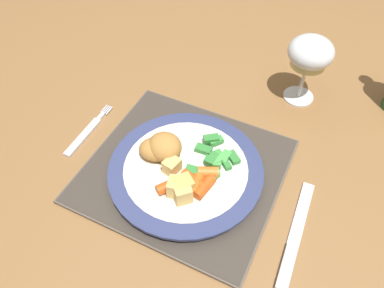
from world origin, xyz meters
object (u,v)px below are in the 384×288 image
object	(u,v)px
fork	(86,133)
wine_glass	(310,55)
dinner_plate	(186,171)
table_knife	(293,242)
dining_table	(220,111)

from	to	relation	value
fork	wine_glass	world-z (taller)	wine_glass
dinner_plate	table_knife	world-z (taller)	dinner_plate
dinner_plate	fork	size ratio (longest dim) A/B	1.85
dinner_plate	fork	xyz separation A→B (m)	(-0.21, 0.01, -0.01)
table_knife	wine_glass	size ratio (longest dim) A/B	1.37
fork	table_knife	bearing A→B (deg)	-6.22
dining_table	wine_glass	bearing A→B (deg)	11.63
table_knife	fork	bearing A→B (deg)	173.78
wine_glass	dinner_plate	bearing A→B (deg)	-112.84
dinner_plate	dining_table	bearing A→B (deg)	98.73
dining_table	dinner_plate	bearing A→B (deg)	-81.27
table_knife	wine_glass	bearing A→B (deg)	104.20
dinner_plate	fork	world-z (taller)	dinner_plate
dining_table	wine_glass	distance (m)	0.24
fork	wine_glass	size ratio (longest dim) A/B	1.00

